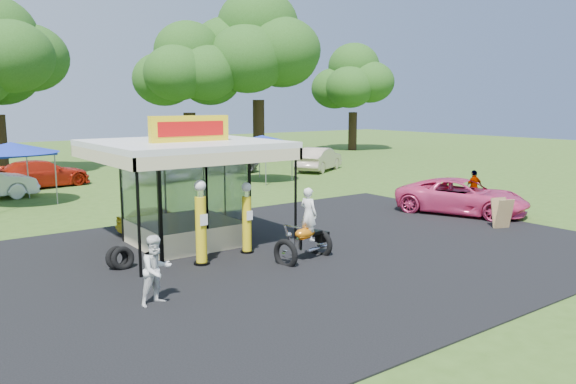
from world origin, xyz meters
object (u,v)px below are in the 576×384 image
spectator_east_b (474,187)px  kiosk_car (158,219)px  a_frame_sign (502,214)px  gas_station_kiosk (184,191)px  gas_pump_right (247,220)px  tent_west (11,148)px  pink_sedan (462,197)px  spectator_west (156,270)px  gas_pump_left (201,225)px  bg_car_d (218,162)px  bg_car_b (41,174)px  motorcycle (307,231)px  tent_east (262,140)px  bg_car_e (319,159)px  bg_car_c (168,169)px

spectator_east_b → kiosk_car: bearing=-0.2°
a_frame_sign → spectator_east_b: 5.02m
gas_station_kiosk → a_frame_sign: gas_station_kiosk is taller
gas_pump_right → a_frame_sign: 9.70m
spectator_east_b → tent_west: 20.83m
pink_sedan → spectator_west: bearing=167.8°
gas_station_kiosk → spectator_east_b: size_ratio=3.43×
gas_pump_left → a_frame_sign: bearing=-11.9°
a_frame_sign → spectator_west: bearing=-160.3°
spectator_west → bg_car_d: bearing=45.5°
kiosk_car → bg_car_d: (10.12, 13.61, 0.28)m
bg_car_b → gas_pump_right: bearing=173.7°
motorcycle → kiosk_car: bearing=97.9°
gas_pump_right → bg_car_d: bearing=63.1°
spectator_west → tent_east: 20.54m
tent_west → gas_pump_right: bearing=-73.1°
gas_pump_right → tent_west: (-4.02, 13.21, 1.51)m
spectator_east_b → motorcycle: bearing=25.9°
pink_sedan → bg_car_e: bearing=50.6°
bg_car_b → bg_car_c: size_ratio=1.16×
kiosk_car → tent_west: (-3.00, 8.90, 2.09)m
gas_station_kiosk → kiosk_car: bearing=90.0°
gas_pump_right → spectator_east_b: 12.80m
gas_pump_right → a_frame_sign: size_ratio=1.97×
gas_pump_right → kiosk_car: 4.47m
bg_car_c → tent_east: tent_east is taller
spectator_east_b → bg_car_c: 17.04m
gas_pump_left → a_frame_sign: gas_pump_left is taller
a_frame_sign → kiosk_car: 12.46m
gas_pump_left → bg_car_e: (16.98, 15.36, -0.38)m
gas_station_kiosk → tent_west: 11.53m
bg_car_d → bg_car_e: bearing=-108.1°
gas_station_kiosk → gas_pump_right: 2.45m
bg_car_c → bg_car_d: 4.75m
motorcycle → a_frame_sign: 8.33m
bg_car_b → spectator_west: bearing=161.9°
gas_station_kiosk → pink_sedan: bearing=-10.5°
pink_sedan → bg_car_c: bearing=87.8°
kiosk_car → gas_pump_left: bearing=171.5°
bg_car_c → tent_west: size_ratio=1.10×
spectator_east_b → bg_car_d: spectator_east_b is taller
motorcycle → kiosk_car: 6.29m
gas_pump_left → gas_pump_right: 1.75m
bg_car_b → bg_car_e: (17.00, -3.11, 0.05)m
tent_east → spectator_east_b: bearing=-74.0°
bg_car_d → gas_pump_left: bearing=156.3°
motorcycle → pink_sedan: size_ratio=0.42×
kiosk_car → bg_car_e: 19.50m
gas_pump_left → bg_car_d: gas_pump_left is taller
gas_station_kiosk → spectator_east_b: bearing=-4.5°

